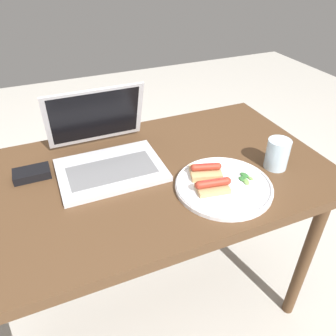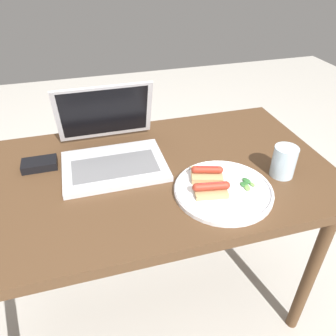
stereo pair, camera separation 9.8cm
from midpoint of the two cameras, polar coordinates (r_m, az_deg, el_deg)
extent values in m
plane|color=#B7B2A8|center=(1.59, -0.76, -21.85)|extent=(6.00, 6.00, 0.00)
cube|color=#4C331E|center=(1.08, -1.05, -1.48)|extent=(1.22, 0.69, 0.04)
cylinder|color=#4C331E|center=(1.67, 14.65, -2.84)|extent=(0.05, 0.05, 0.67)
cylinder|color=#4C331E|center=(1.52, -23.90, -9.49)|extent=(0.05, 0.05, 0.67)
cylinder|color=#4C331E|center=(1.37, 25.63, -16.21)|extent=(0.05, 0.05, 0.67)
cube|color=#B7B7BC|center=(1.08, -6.77, 0.26)|extent=(0.33, 0.24, 0.02)
cube|color=slate|center=(1.07, -6.66, 0.25)|extent=(0.27, 0.13, 0.00)
cube|color=#B7B7BC|center=(1.16, -8.61, 9.45)|extent=(0.33, 0.09, 0.22)
cube|color=black|center=(1.16, -8.59, 9.43)|extent=(0.30, 0.07, 0.19)
cylinder|color=silver|center=(1.00, 12.38, -4.00)|extent=(0.30, 0.30, 0.01)
torus|color=silver|center=(0.99, 12.44, -3.60)|extent=(0.29, 0.29, 0.01)
cube|color=tan|center=(0.97, 10.34, -4.18)|extent=(0.10, 0.07, 0.01)
cylinder|color=maroon|center=(0.95, 10.46, -3.28)|extent=(0.09, 0.04, 0.02)
sphere|color=maroon|center=(0.97, 12.95, -3.06)|extent=(0.02, 0.02, 0.02)
sphere|color=maroon|center=(0.94, 7.91, -3.49)|extent=(0.02, 0.02, 0.02)
cylinder|color=red|center=(0.95, 10.54, -2.71)|extent=(0.07, 0.02, 0.01)
cube|color=tan|center=(1.02, 9.49, -1.35)|extent=(0.11, 0.10, 0.02)
cylinder|color=maroon|center=(1.01, 9.61, -0.40)|extent=(0.08, 0.04, 0.02)
sphere|color=maroon|center=(1.02, 11.71, -0.42)|extent=(0.02, 0.02, 0.02)
sphere|color=maroon|center=(1.01, 7.47, -0.38)|extent=(0.02, 0.02, 0.02)
cylinder|color=red|center=(1.01, 9.67, 0.12)|extent=(0.06, 0.02, 0.00)
ellipsoid|color=#709E4C|center=(1.01, 16.37, -3.45)|extent=(0.02, 0.03, 0.01)
ellipsoid|color=#709E4C|center=(1.03, 17.13, -2.86)|extent=(0.01, 0.02, 0.01)
ellipsoid|color=#2D662D|center=(1.03, 16.07, -2.59)|extent=(0.02, 0.02, 0.00)
ellipsoid|color=#4C8E3D|center=(1.02, 16.33, -3.10)|extent=(0.02, 0.02, 0.00)
ellipsoid|color=#2D662D|center=(1.04, 16.18, -2.21)|extent=(0.03, 0.03, 0.01)
ellipsoid|color=#2D662D|center=(1.02, 15.59, -2.87)|extent=(0.02, 0.03, 0.01)
cylinder|color=silver|center=(1.10, 21.98, 0.97)|extent=(0.07, 0.07, 0.10)
cube|color=black|center=(1.14, -19.22, 0.54)|extent=(0.11, 0.07, 0.03)
camera|label=1|loc=(0.05, -87.14, 2.02)|focal=35.00mm
camera|label=2|loc=(0.05, 92.86, -2.02)|focal=35.00mm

